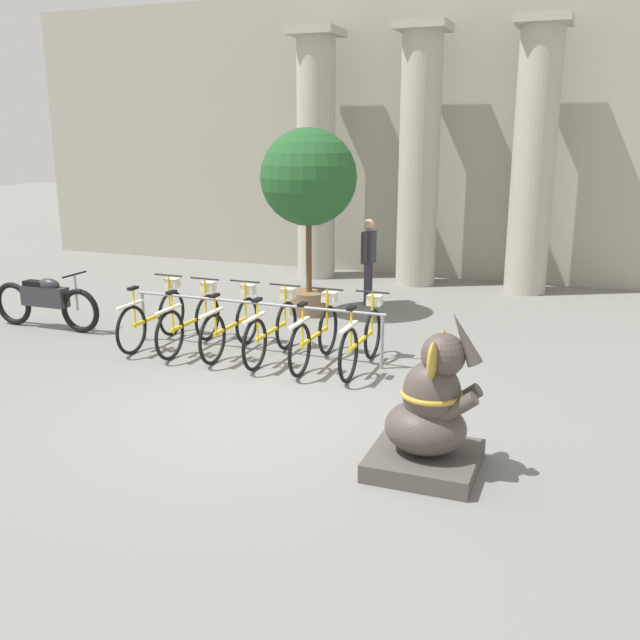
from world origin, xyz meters
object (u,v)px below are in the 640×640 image
at_px(bicycle_3, 272,330).
at_px(bicycle_5, 362,339).
at_px(bicycle_2, 232,325).
at_px(elephant_statue, 430,417).
at_px(person_pedestrian, 369,254).
at_px(bicycle_1, 190,322).
at_px(potted_tree, 309,183).
at_px(bicycle_0, 154,317).
at_px(bicycle_4, 315,335).
at_px(motorcycle, 46,301).

relative_size(bicycle_3, bicycle_5, 1.00).
distance_m(bicycle_2, elephant_statue, 4.35).
distance_m(bicycle_2, person_pedestrian, 3.76).
bearing_deg(bicycle_1, potted_tree, 71.93).
relative_size(bicycle_2, person_pedestrian, 1.12).
relative_size(person_pedestrian, potted_tree, 0.50).
distance_m(bicycle_0, bicycle_5, 3.28).
height_order(bicycle_0, elephant_statue, elephant_statue).
distance_m(bicycle_1, elephant_statue, 4.87).
bearing_deg(bicycle_2, bicycle_0, -179.76).
relative_size(bicycle_0, potted_tree, 0.55).
height_order(bicycle_4, elephant_statue, elephant_statue).
height_order(bicycle_1, bicycle_5, same).
xyz_separation_m(bicycle_1, bicycle_4, (1.97, -0.01, 0.00)).
bearing_deg(bicycle_4, person_pedestrian, 96.05).
distance_m(bicycle_5, elephant_statue, 3.02).
distance_m(bicycle_0, bicycle_1, 0.66).
distance_m(motorcycle, potted_tree, 4.71).
bearing_deg(bicycle_0, bicycle_1, -2.81).
distance_m(elephant_statue, motorcycle, 7.41).
relative_size(motorcycle, person_pedestrian, 1.31).
bearing_deg(bicycle_0, elephant_statue, -28.75).
xyz_separation_m(bicycle_0, person_pedestrian, (2.24, 3.62, 0.52)).
bearing_deg(potted_tree, motorcycle, -145.98).
relative_size(bicycle_0, motorcycle, 0.85).
relative_size(elephant_statue, potted_tree, 0.50).
bearing_deg(bicycle_1, bicycle_5, 0.53).
height_order(bicycle_2, motorcycle, bicycle_2).
height_order(bicycle_3, person_pedestrian, person_pedestrian).
xyz_separation_m(bicycle_3, bicycle_5, (1.31, 0.02, 0.00)).
xyz_separation_m(motorcycle, potted_tree, (3.60, 2.43, 1.81)).
height_order(bicycle_4, person_pedestrian, person_pedestrian).
relative_size(bicycle_1, person_pedestrian, 1.12).
bearing_deg(bicycle_2, bicycle_4, -2.03).
xyz_separation_m(elephant_statue, potted_tree, (-3.29, 5.16, 1.74)).
bearing_deg(bicycle_3, person_pedestrian, 85.78).
height_order(motorcycle, person_pedestrian, person_pedestrian).
xyz_separation_m(bicycle_1, bicycle_2, (0.66, 0.04, 0.00)).
bearing_deg(bicycle_2, person_pedestrian, 75.63).
distance_m(bicycle_1, potted_tree, 3.28).
height_order(bicycle_2, person_pedestrian, person_pedestrian).
xyz_separation_m(bicycle_3, person_pedestrian, (0.27, 3.64, 0.52)).
bearing_deg(person_pedestrian, bicycle_1, -113.44).
bearing_deg(potted_tree, person_pedestrian, 55.45).
distance_m(bicycle_5, motorcycle, 5.39).
bearing_deg(person_pedestrian, bicycle_5, -73.93).
bearing_deg(potted_tree, bicycle_2, -94.10).
height_order(bicycle_0, bicycle_4, same).
relative_size(bicycle_0, bicycle_2, 1.00).
distance_m(bicycle_5, person_pedestrian, 3.81).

